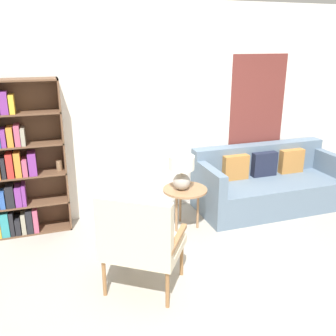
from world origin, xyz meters
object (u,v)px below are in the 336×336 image
at_px(armchair, 139,239).
at_px(couch, 267,185).
at_px(side_table, 185,193).
at_px(table_lamp, 182,170).
at_px(bookshelf, 17,165).

height_order(armchair, couch, armchair).
xyz_separation_m(armchair, side_table, (0.86, 1.08, -0.10)).
bearing_deg(couch, table_lamp, -170.35).
bearing_deg(side_table, bookshelf, 165.33).
relative_size(bookshelf, armchair, 1.86).
relative_size(bookshelf, table_lamp, 4.33).
height_order(bookshelf, side_table, bookshelf).
relative_size(armchair, couch, 0.49).
bearing_deg(armchair, side_table, 51.65).
height_order(armchair, table_lamp, armchair).
bearing_deg(table_lamp, armchair, -126.76).
bearing_deg(couch, side_table, -170.05).
height_order(couch, table_lamp, table_lamp).
bearing_deg(bookshelf, armchair, -56.68).
bearing_deg(armchair, couch, 31.10).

